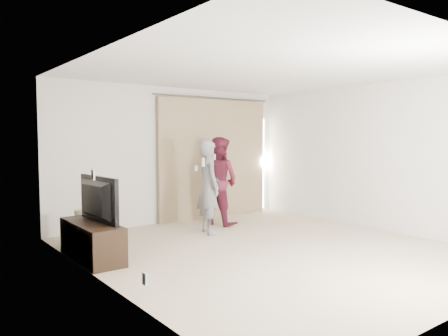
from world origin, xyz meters
The scene contains 10 objects.
floor centered at (0.00, 0.00, 0.00)m, with size 5.50×5.50×0.00m, color #C0B190.
wall_back centered at (0.00, 2.75, 1.30)m, with size 5.00×0.04×2.60m, color silver.
wall_left centered at (-2.50, 0.00, 1.30)m, with size 0.04×5.50×2.60m.
ceiling centered at (0.00, 0.00, 2.60)m, with size 5.00×5.50×0.01m, color silver.
curtain centered at (0.91, 2.68, 1.20)m, with size 2.80×0.11×2.46m.
tv_console centered at (-2.27, 1.09, 0.25)m, with size 0.45×1.30×0.50m, color black.
tv centered at (-2.27, 1.09, 0.81)m, with size 1.07×0.14×0.62m, color black.
scratching_post centered at (-2.10, 1.95, 0.22)m, with size 0.41×0.41×0.54m.
person_man centered at (-0.09, 1.47, 0.80)m, with size 0.51×0.66×1.60m.
person_woman centered at (0.51, 1.99, 0.82)m, with size 0.82×0.94×1.65m.
Camera 1 is at (-4.32, -4.58, 1.64)m, focal length 35.00 mm.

